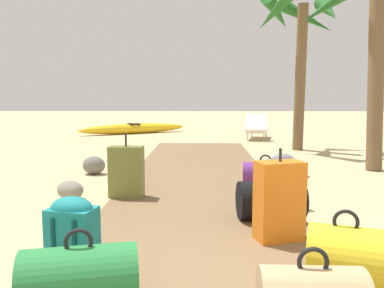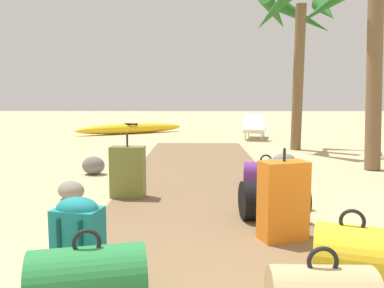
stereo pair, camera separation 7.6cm
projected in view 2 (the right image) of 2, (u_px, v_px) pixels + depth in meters
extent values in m
plane|color=tan|center=(200.00, 201.00, 5.04)|extent=(60.00, 60.00, 0.00)
cube|color=brown|center=(200.00, 182.00, 5.95)|extent=(2.11, 9.25, 0.08)
cube|color=slate|center=(283.00, 180.00, 4.72)|extent=(0.35, 0.30, 0.49)
ellipsoid|color=slate|center=(284.00, 160.00, 4.69)|extent=(0.33, 0.28, 0.15)
cylinder|color=#3A3A3D|center=(283.00, 182.00, 4.60)|extent=(0.05, 0.05, 0.39)
cylinder|color=#3A3A3D|center=(294.00, 182.00, 4.64)|extent=(0.05, 0.05, 0.39)
cylinder|color=black|center=(273.00, 200.00, 4.03)|extent=(0.68, 0.44, 0.38)
torus|color=black|center=(274.00, 178.00, 4.00)|extent=(0.17, 0.04, 0.16)
torus|color=black|center=(323.00, 262.00, 2.06)|extent=(0.16, 0.03, 0.16)
cube|color=#197A7F|center=(78.00, 238.00, 2.86)|extent=(0.37, 0.29, 0.44)
ellipsoid|color=#197A7F|center=(77.00, 209.00, 2.83)|extent=(0.35, 0.28, 0.16)
cylinder|color=#0C3D3F|center=(59.00, 243.00, 2.77)|extent=(0.04, 0.04, 0.35)
cylinder|color=#0C3D3F|center=(81.00, 245.00, 2.73)|extent=(0.04, 0.04, 0.35)
cylinder|color=#6B2D84|center=(266.00, 173.00, 5.58)|extent=(0.64, 0.40, 0.31)
torus|color=black|center=(266.00, 160.00, 5.56)|extent=(0.17, 0.05, 0.16)
cylinder|color=gold|center=(351.00, 255.00, 2.62)|extent=(0.56, 0.52, 0.39)
torus|color=black|center=(352.00, 221.00, 2.59)|extent=(0.16, 0.08, 0.16)
cylinder|color=#237538|center=(88.00, 278.00, 2.32)|extent=(0.72, 0.50, 0.36)
torus|color=black|center=(87.00, 243.00, 2.29)|extent=(0.17, 0.06, 0.16)
cube|color=orange|center=(283.00, 201.00, 3.43)|extent=(0.44, 0.33, 0.68)
cylinder|color=black|center=(284.00, 155.00, 3.38)|extent=(0.02, 0.02, 0.11)
cube|color=olive|center=(128.00, 172.00, 4.87)|extent=(0.42, 0.23, 0.62)
cylinder|color=black|center=(127.00, 140.00, 4.82)|extent=(0.02, 0.02, 0.16)
cylinder|color=brown|center=(298.00, 79.00, 9.59)|extent=(0.25, 0.38, 3.43)
cone|color=#236023|center=(326.00, 11.00, 9.41)|extent=(0.39, 1.24, 0.88)
cone|color=#236023|center=(303.00, 17.00, 10.11)|extent=(1.51, 0.82, 1.08)
cone|color=#236023|center=(275.00, 13.00, 9.75)|extent=(1.02, 1.27, 0.85)
cone|color=#236023|center=(277.00, 8.00, 9.02)|extent=(1.08, 1.43, 1.07)
cone|color=#236023|center=(327.00, 5.00, 8.71)|extent=(1.52, 1.07, 1.13)
cylinder|color=brown|center=(374.00, 65.00, 7.05)|extent=(0.27, 0.53, 3.69)
cube|color=white|center=(255.00, 130.00, 12.37)|extent=(0.89, 1.50, 0.08)
cube|color=white|center=(254.00, 122.00, 11.76)|extent=(0.70, 0.63, 0.47)
cylinder|color=silver|center=(249.00, 133.00, 12.98)|extent=(0.04, 0.04, 0.22)
cylinder|color=silver|center=(264.00, 134.00, 12.87)|extent=(0.04, 0.04, 0.22)
cylinder|color=silver|center=(245.00, 137.00, 11.90)|extent=(0.04, 0.04, 0.22)
cylinder|color=silver|center=(262.00, 137.00, 11.79)|extent=(0.04, 0.04, 0.22)
ellipsoid|color=gold|center=(131.00, 129.00, 14.00)|extent=(3.60, 2.41, 0.35)
torus|color=black|center=(131.00, 124.00, 13.99)|extent=(0.67, 0.67, 0.05)
ellipsoid|color=gray|center=(71.00, 190.00, 5.09)|extent=(0.48, 0.46, 0.23)
ellipsoid|color=gray|center=(293.00, 169.00, 6.62)|extent=(0.57, 0.57, 0.23)
ellipsoid|color=slate|center=(93.00, 165.00, 6.72)|extent=(0.46, 0.41, 0.30)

